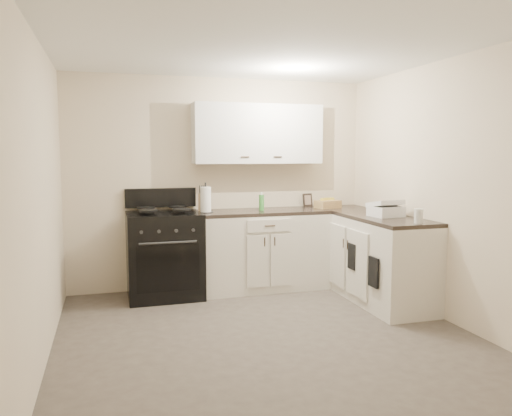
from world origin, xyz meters
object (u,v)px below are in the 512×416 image
object	(u,v)px
stove	(165,256)
wicker_basket	(328,204)
knife_block	(203,203)
countertop_grill	(386,211)
paper_towel	(206,200)

from	to	relation	value
stove	wicker_basket	distance (m)	2.07
knife_block	countertop_grill	size ratio (longest dim) A/B	0.71
knife_block	countertop_grill	distance (m)	2.04
stove	knife_block	world-z (taller)	knife_block
paper_towel	countertop_grill	distance (m)	1.99
stove	knife_block	size ratio (longest dim) A/B	4.61
knife_block	wicker_basket	bearing A→B (deg)	14.06
stove	paper_towel	size ratio (longest dim) A/B	3.38
paper_towel	wicker_basket	size ratio (longest dim) A/B	1.01
stove	knife_block	xyz separation A→B (m)	(0.45, 0.07, 0.59)
stove	wicker_basket	xyz separation A→B (m)	(2.00, 0.03, 0.53)
knife_block	paper_towel	bearing A→B (deg)	-58.60
stove	paper_towel	bearing A→B (deg)	-1.44
wicker_basket	countertop_grill	size ratio (longest dim) A/B	0.95
wicker_basket	knife_block	bearing A→B (deg)	178.51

